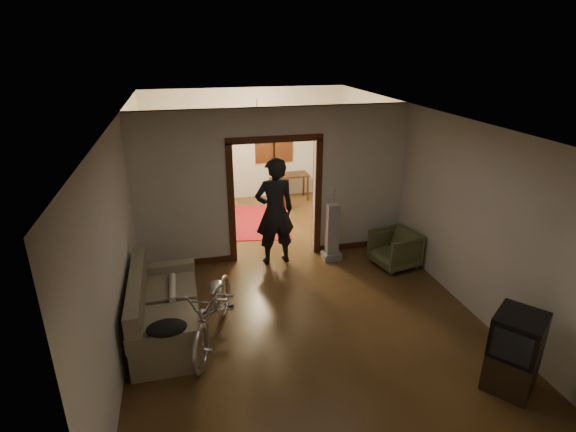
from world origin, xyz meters
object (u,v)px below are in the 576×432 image
object	(u,v)px
sofa	(166,304)
bicycle	(214,309)
locker	(194,173)
armchair	(395,249)
desk	(291,187)
person	(275,212)

from	to	relation	value
sofa	bicycle	bearing A→B (deg)	-28.77
sofa	locker	bearing A→B (deg)	82.36
sofa	locker	distance (m)	5.37
armchair	locker	world-z (taller)	locker
bicycle	desk	xyz separation A→B (m)	(2.40, 5.47, -0.16)
bicycle	person	bearing A→B (deg)	77.15
bicycle	armchair	bearing A→B (deg)	41.80
locker	desk	distance (m)	2.46
locker	desk	size ratio (longest dim) A/B	1.78
armchair	locker	xyz separation A→B (m)	(-3.37, 4.22, 0.46)
person	sofa	bearing A→B (deg)	36.22
armchair	person	bearing A→B (deg)	-119.99
bicycle	locker	size ratio (longest dim) A/B	1.16
bicycle	locker	distance (m)	5.67
armchair	sofa	bearing A→B (deg)	-86.79
sofa	armchair	size ratio (longest dim) A/B	2.65
person	bicycle	bearing A→B (deg)	52.17
bicycle	armchair	size ratio (longest dim) A/B	2.52
sofa	armchair	world-z (taller)	sofa
bicycle	desk	world-z (taller)	bicycle
sofa	desk	world-z (taller)	sofa
bicycle	person	distance (m)	2.52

